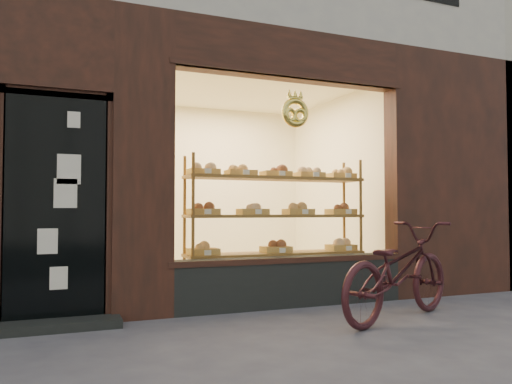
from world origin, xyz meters
name	(u,v)px	position (x,y,z in m)	size (l,w,h in m)	color
ground	(368,366)	(0.00, 0.00, 0.00)	(90.00, 90.00, 0.00)	#3F3F47
display_shelf	(276,225)	(0.45, 2.55, 0.89)	(2.20, 0.45, 1.70)	olive
bicycle	(397,271)	(1.11, 1.11, 0.48)	(0.63, 1.81, 0.95)	#351518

